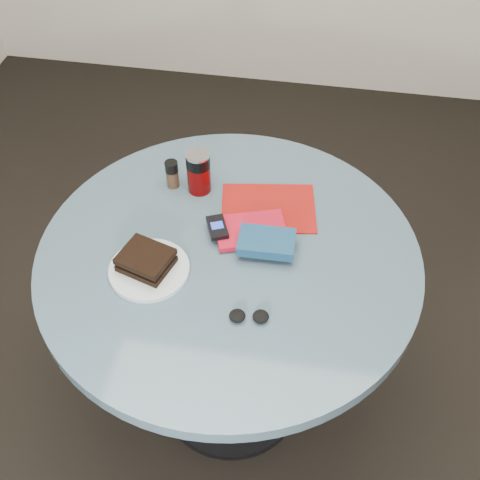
% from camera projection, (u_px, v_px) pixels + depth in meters
% --- Properties ---
extents(ground, '(4.00, 4.00, 0.00)m').
position_uv_depth(ground, '(232.00, 393.00, 2.11)').
color(ground, black).
rests_on(ground, ground).
extents(table, '(1.00, 1.00, 0.75)m').
position_uv_depth(table, '(229.00, 290.00, 1.68)').
color(table, black).
rests_on(table, ground).
extents(plate, '(0.24, 0.24, 0.01)m').
position_uv_depth(plate, '(149.00, 270.00, 1.51)').
color(plate, silver).
rests_on(plate, table).
extents(sandwich, '(0.15, 0.14, 0.04)m').
position_uv_depth(sandwich, '(146.00, 260.00, 1.50)').
color(sandwich, black).
rests_on(sandwich, plate).
extents(soda_can, '(0.09, 0.09, 0.13)m').
position_uv_depth(soda_can, '(199.00, 172.00, 1.68)').
color(soda_can, '#570404').
rests_on(soda_can, table).
extents(pepper_grinder, '(0.05, 0.05, 0.09)m').
position_uv_depth(pepper_grinder, '(172.00, 174.00, 1.70)').
color(pepper_grinder, '#3E2A1A').
rests_on(pepper_grinder, table).
extents(magazine, '(0.29, 0.23, 0.00)m').
position_uv_depth(magazine, '(268.00, 208.00, 1.67)').
color(magazine, maroon).
rests_on(magazine, table).
extents(red_book, '(0.21, 0.17, 0.02)m').
position_uv_depth(red_book, '(251.00, 230.00, 1.60)').
color(red_book, '#B40E24').
rests_on(red_book, magazine).
extents(novel, '(0.15, 0.10, 0.03)m').
position_uv_depth(novel, '(266.00, 242.00, 1.54)').
color(novel, navy).
rests_on(novel, red_book).
extents(mp3_player, '(0.08, 0.09, 0.01)m').
position_uv_depth(mp3_player, '(217.00, 227.00, 1.58)').
color(mp3_player, black).
rests_on(mp3_player, red_book).
extents(headphones, '(0.10, 0.05, 0.02)m').
position_uv_depth(headphones, '(249.00, 316.00, 1.41)').
color(headphones, black).
rests_on(headphones, table).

